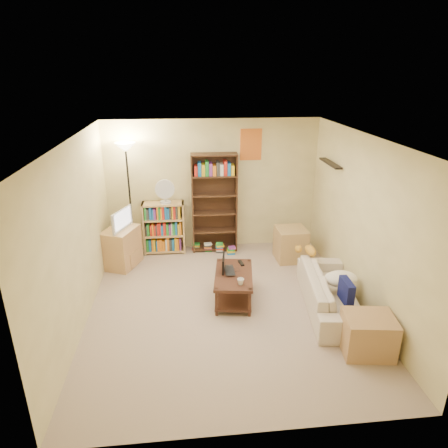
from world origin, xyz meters
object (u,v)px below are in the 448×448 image
(laptop, at_px, (233,271))
(mug, at_px, (241,282))
(short_bookshelf, at_px, (164,228))
(coffee_table, at_px, (234,282))
(side_table, at_px, (291,244))
(end_cabinet, at_px, (368,335))
(television, at_px, (119,219))
(tall_bookshelf, at_px, (214,201))
(desk_fan, at_px, (165,191))
(tv_stand, at_px, (122,247))
(floor_lamp, at_px, (127,167))
(sofa, at_px, (331,292))
(tabby_cat, at_px, (308,250))

(laptop, xyz_separation_m, mug, (0.06, -0.41, 0.03))
(mug, bearing_deg, short_bookshelf, 117.82)
(coffee_table, distance_m, side_table, 1.77)
(mug, relative_size, end_cabinet, 0.23)
(television, bearing_deg, tall_bookshelf, -51.15)
(laptop, distance_m, mug, 0.41)
(laptop, xyz_separation_m, desk_fan, (-1.04, 1.74, 0.77))
(side_table, xyz_separation_m, end_cabinet, (0.27, -2.67, -0.05))
(coffee_table, distance_m, tall_bookshelf, 1.99)
(laptop, relative_size, mug, 2.56)
(tv_stand, xyz_separation_m, floor_lamp, (0.17, 0.41, 1.36))
(sofa, distance_m, mug, 1.37)
(sofa, height_order, laptop, sofa)
(mug, height_order, short_bookshelf, short_bookshelf)
(desk_fan, relative_size, side_table, 0.75)
(television, bearing_deg, laptop, -102.41)
(television, relative_size, floor_lamp, 0.29)
(floor_lamp, xyz_separation_m, end_cabinet, (3.18, -3.16, -1.46))
(tabby_cat, distance_m, television, 3.27)
(tabby_cat, distance_m, tv_stand, 3.27)
(tv_stand, height_order, desk_fan, desk_fan)
(laptop, xyz_separation_m, television, (-1.84, 1.28, 0.43))
(coffee_table, height_order, side_table, side_table)
(end_cabinet, bearing_deg, tabby_cat, 98.06)
(tall_bookshelf, bearing_deg, mug, -83.85)
(laptop, relative_size, tv_stand, 0.50)
(desk_fan, xyz_separation_m, end_cabinet, (2.55, -3.20, -0.98))
(tabby_cat, bearing_deg, floor_lamp, 154.28)
(short_bookshelf, bearing_deg, floor_lamp, -170.45)
(desk_fan, bearing_deg, end_cabinet, -51.48)
(laptop, relative_size, tall_bookshelf, 0.19)
(sofa, relative_size, side_table, 3.14)
(short_bookshelf, distance_m, side_table, 2.41)
(tabby_cat, height_order, desk_fan, desk_fan)
(sofa, bearing_deg, desk_fan, 55.45)
(mug, bearing_deg, tall_bookshelf, 94.87)
(sofa, xyz_separation_m, coffee_table, (-1.40, 0.38, 0.02))
(mug, bearing_deg, coffee_table, 99.50)
(side_table, bearing_deg, mug, -126.11)
(laptop, height_order, television, television)
(laptop, distance_m, end_cabinet, 2.11)
(end_cabinet, bearing_deg, sofa, 95.63)
(television, distance_m, side_table, 3.13)
(mug, height_order, tv_stand, tv_stand)
(sofa, distance_m, short_bookshelf, 3.37)
(tv_stand, distance_m, end_cabinet, 4.33)
(desk_fan, bearing_deg, coffee_table, -60.01)
(mug, distance_m, desk_fan, 2.52)
(short_bookshelf, bearing_deg, tv_stand, -145.18)
(tabby_cat, xyz_separation_m, end_cabinet, (0.25, -1.75, -0.36))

